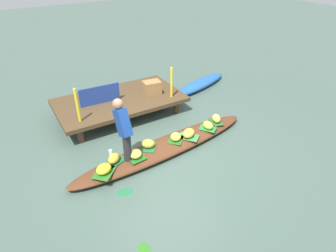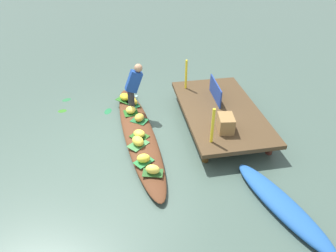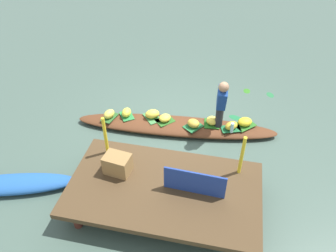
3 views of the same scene
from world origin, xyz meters
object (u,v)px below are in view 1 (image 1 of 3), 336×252
Objects in this scene: banana_bunch_3 at (114,158)px; banana_bunch_6 at (189,133)px; banana_bunch_0 at (135,154)px; banana_bunch_2 at (176,137)px; vendor_boat at (166,147)px; banana_bunch_4 at (216,118)px; water_bottle at (111,155)px; banana_bunch_7 at (104,169)px; banana_bunch_5 at (208,125)px; market_banner at (100,95)px; produce_crate at (152,88)px; vendor_person at (123,127)px; moored_boat at (200,84)px; banana_bunch_1 at (148,144)px.

banana_bunch_3 is 0.94× the size of banana_bunch_6.
banana_bunch_0 reaches higher than banana_bunch_2.
vendor_boat is at bearing 8.50° from banana_bunch_0.
banana_bunch_0 is 2.26m from banana_bunch_4.
banana_bunch_0 is 0.43m from banana_bunch_3.
banana_bunch_6 is 1.75m from water_bottle.
banana_bunch_4 is at bearing 0.16° from vendor_boat.
water_bottle reaches higher than banana_bunch_7.
vendor_boat is at bearing 179.69° from banana_bunch_5.
market_banner reaches higher than produce_crate.
banana_bunch_3 is at bearing -171.91° from vendor_person.
banana_bunch_6 is 1.36× the size of water_bottle.
banana_bunch_6 is at bearing -174.55° from banana_bunch_5.
banana_bunch_4 reaches higher than banana_bunch_0.
water_bottle is 2.59m from produce_crate.
moored_boat is 8.35× the size of banana_bunch_4.
banana_bunch_3 is at bearing -80.41° from water_bottle.
produce_crate reaches higher than banana_bunch_5.
banana_bunch_4 reaches higher than banana_bunch_5.
vendor_person is (-1.46, 0.07, 0.60)m from banana_bunch_6.
banana_bunch_1 is (-0.39, 0.06, 0.19)m from vendor_boat.
banana_bunch_2 is at bearing 0.90° from banana_bunch_3.
banana_bunch_0 is at bearing -39.91° from vendor_person.
banana_bunch_7 is at bearing -175.45° from banana_bunch_6.
vendor_boat is at bearing -0.61° from vendor_person.
banana_bunch_0 is 0.70m from banana_bunch_7.
banana_bunch_3 is at bearing -165.19° from moored_boat.
banana_bunch_3 is 0.67× the size of produce_crate.
banana_bunch_4 is 0.91× the size of banana_bunch_7.
water_bottle reaches higher than banana_bunch_6.
banana_bunch_5 is at bearing 3.31° from banana_bunch_0.
banana_bunch_6 is at bearing 2.37° from banana_bunch_0.
vendor_boat is 16.31× the size of banana_bunch_5.
banana_bunch_1 is at bearing 177.46° from banana_bunch_5.
banana_bunch_5 reaches higher than banana_bunch_2.
banana_bunch_2 is (0.24, -0.01, 0.18)m from vendor_boat.
banana_bunch_1 is 2.02m from market_banner.
vendor_person is 5.32× the size of water_bottle.
market_banner reaches higher than banana_bunch_5.
banana_bunch_0 is 0.92× the size of banana_bunch_1.
produce_crate is (1.59, 1.83, -0.28)m from vendor_person.
produce_crate is at bearing 53.60° from banana_bunch_0.
water_bottle is at bearing -166.40° from moored_boat.
moored_boat is 2.33× the size of market_banner.
banana_bunch_2 is 1.00× the size of banana_bunch_5.
market_banner reaches higher than vendor_boat.
vendor_boat is 1.23m from water_bottle.
banana_bunch_6 reaches higher than banana_bunch_1.
vendor_boat is 16.36× the size of banana_bunch_1.
banana_bunch_0 is 0.25× the size of market_banner.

